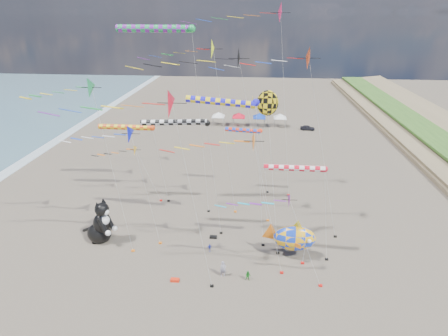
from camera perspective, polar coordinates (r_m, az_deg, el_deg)
ground at (r=34.52m, az=-1.26°, el=-24.00°), size 260.00×260.00×0.00m
delta_kite_0 at (r=32.10m, az=1.54°, el=3.79°), size 12.47×2.07×15.93m
delta_kite_1 at (r=38.91m, az=-17.01°, el=4.99°), size 10.53×2.23×15.05m
delta_kite_2 at (r=42.68m, az=-2.19°, el=18.51°), size 11.11×2.54×23.07m
delta_kite_3 at (r=33.05m, az=9.55°, el=-6.36°), size 9.71×1.61×10.36m
delta_kite_4 at (r=40.75m, az=-0.10°, el=17.21°), size 16.77×2.60×22.40m
delta_kite_5 at (r=29.38m, az=-10.76°, el=9.62°), size 14.49×2.78×20.20m
delta_kite_6 at (r=50.72m, az=-14.66°, el=2.50°), size 8.58×1.71×8.91m
delta_kite_7 at (r=37.98m, az=13.89°, el=16.61°), size 14.20×2.67×22.76m
delta_kite_8 at (r=36.98m, az=-22.19°, el=11.71°), size 9.39×2.22×20.24m
delta_kite_9 at (r=47.75m, az=8.23°, el=23.59°), size 14.43×2.78×27.09m
windsock_0 at (r=49.65m, az=-15.32°, el=6.38°), size 9.12×0.78×11.72m
windsock_1 at (r=36.10m, az=11.92°, el=-0.14°), size 7.79×0.65×11.59m
windsock_2 at (r=50.97m, az=3.45°, el=6.07°), size 6.83×0.64×10.34m
windsock_3 at (r=35.89m, az=0.10°, el=10.61°), size 8.78×0.76×17.78m
windsock_4 at (r=39.43m, az=-7.67°, el=7.29°), size 9.19×0.70×14.85m
windsock_5 at (r=43.46m, az=-10.67°, el=21.36°), size 10.32×0.89×24.41m
angelfish_kite at (r=36.42m, az=6.79°, el=10.25°), size 3.74×3.02×18.53m
cat_inflatable at (r=44.68m, az=-19.62°, el=-8.03°), size 4.89×3.65×5.93m
fish_inflatable at (r=40.41m, az=11.36°, el=-11.15°), size 6.33×2.97×5.07m
person_adult at (r=38.28m, az=-0.15°, el=-16.17°), size 0.79×0.63×1.87m
child_green at (r=38.09m, az=3.95°, el=-17.16°), size 0.62×0.50×1.19m
child_blue at (r=41.89m, az=-2.37°, el=-12.87°), size 0.64×0.46×1.01m
kite_bag_0 at (r=38.56m, az=-8.02°, el=-17.66°), size 0.90×0.44×0.30m
kite_bag_1 at (r=44.20m, az=-1.75°, el=-11.19°), size 0.90×0.44×0.30m
kite_bag_2 at (r=45.61m, az=11.00°, el=-10.44°), size 0.90×0.44×0.30m
tent_row at (r=85.90m, az=4.12°, el=8.86°), size 19.20×4.20×3.80m
parked_car at (r=85.64m, az=13.47°, el=6.41°), size 3.48×1.70×1.14m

